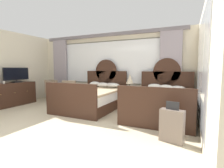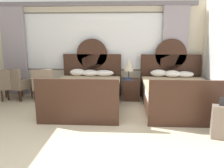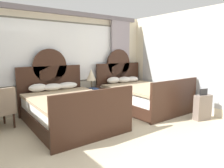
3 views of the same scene
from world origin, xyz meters
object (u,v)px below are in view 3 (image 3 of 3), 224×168
Objects in this scene: book_on_nightstand at (94,89)px; suitcase_on_floor at (203,107)px; bed_near_window at (68,108)px; nightstand_between_beds at (95,98)px; bed_near_mirror at (141,95)px; table_lamp_on_nightstand at (91,75)px.

suitcase_on_floor is (1.63, -2.25, -0.29)m from book_on_nightstand.
nightstand_between_beds is (1.12, 0.71, -0.07)m from bed_near_window.
nightstand_between_beds is (-1.12, 0.71, -0.07)m from bed_near_mirror.
table_lamp_on_nightstand is (-0.07, 0.06, 0.67)m from nightstand_between_beds.
suitcase_on_floor reaches higher than nightstand_between_beds.
suitcase_on_floor is at bearing -31.54° from bed_near_window.
bed_near_window reaches higher than book_on_nightstand.
suitcase_on_floor is at bearing -75.57° from bed_near_mirror.
bed_near_mirror is 3.03× the size of suitcase_on_floor.
suitcase_on_floor is (0.42, -1.63, -0.06)m from bed_near_mirror.
bed_near_mirror reaches higher than nightstand_between_beds.
book_on_nightstand is at bearing -133.55° from nightstand_between_beds.
bed_near_window reaches higher than suitcase_on_floor.
nightstand_between_beds is 0.68m from table_lamp_on_nightstand.
bed_near_window is 3.03× the size of suitcase_on_floor.
nightstand_between_beds is 2.81m from suitcase_on_floor.
bed_near_window is 3.13m from suitcase_on_floor.
bed_near_mirror is at bearing -0.03° from bed_near_window.
table_lamp_on_nightstand is at bearing 146.98° from bed_near_mirror.
table_lamp_on_nightstand is 0.39m from book_on_nightstand.
bed_near_mirror reaches higher than book_on_nightstand.
nightstand_between_beds is 2.24× the size of book_on_nightstand.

